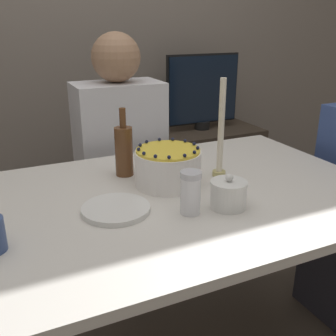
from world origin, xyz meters
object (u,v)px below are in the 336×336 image
(sugar_shaker, at_px, (191,192))
(bottle, at_px, (124,150))
(tv_monitor, at_px, (203,91))
(candle, at_px, (221,136))
(person_man_blue_shirt, at_px, (122,181))
(sugar_bowl, at_px, (228,194))
(cake, at_px, (168,167))

(sugar_shaker, height_order, bottle, bottle)
(sugar_shaker, xyz_separation_m, tv_monitor, (0.77, 1.28, 0.04))
(sugar_shaker, height_order, candle, candle)
(tv_monitor, bearing_deg, bottle, -132.85)
(candle, bearing_deg, sugar_shaker, -137.04)
(sugar_shaker, distance_m, person_man_blue_shirt, 0.85)
(sugar_bowl, relative_size, sugar_shaker, 0.85)
(cake, distance_m, sugar_shaker, 0.23)
(bottle, relative_size, person_man_blue_shirt, 0.20)
(tv_monitor, bearing_deg, person_man_blue_shirt, -146.28)
(cake, distance_m, sugar_bowl, 0.25)
(tv_monitor, bearing_deg, sugar_shaker, -121.03)
(cake, bearing_deg, bottle, 125.56)
(sugar_bowl, relative_size, candle, 0.31)
(candle, distance_m, person_man_blue_shirt, 0.71)
(bottle, height_order, tv_monitor, tv_monitor)
(person_man_blue_shirt, height_order, tv_monitor, person_man_blue_shirt)
(person_man_blue_shirt, bearing_deg, cake, 88.33)
(bottle, distance_m, tv_monitor, 1.24)
(candle, xyz_separation_m, tv_monitor, (0.54, 1.06, -0.04))
(sugar_shaker, bearing_deg, bottle, 101.12)
(bottle, bearing_deg, candle, -26.50)
(sugar_shaker, xyz_separation_m, bottle, (-0.07, 0.37, 0.03))
(tv_monitor, bearing_deg, candle, -116.77)
(sugar_shaker, distance_m, tv_monitor, 1.50)
(cake, distance_m, person_man_blue_shirt, 0.64)
(sugar_bowl, distance_m, sugar_shaker, 0.12)
(bottle, bearing_deg, sugar_shaker, -78.88)
(cake, relative_size, person_man_blue_shirt, 0.18)
(cake, relative_size, tv_monitor, 0.44)
(cake, distance_m, tv_monitor, 1.29)
(bottle, distance_m, person_man_blue_shirt, 0.54)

